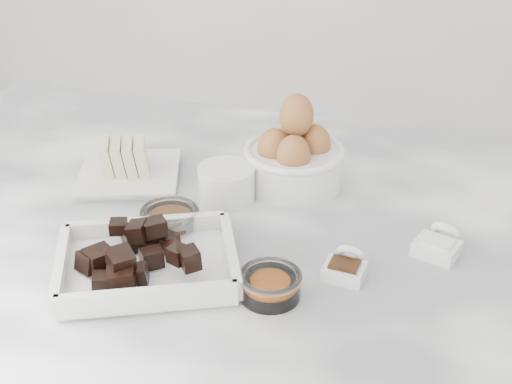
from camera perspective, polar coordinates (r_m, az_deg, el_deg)
marble_slab at (r=0.99m, az=-1.62°, el=-3.69°), size 1.20×0.80×0.04m
chocolate_dish at (r=0.88m, az=-8.73°, el=-5.27°), size 0.27×0.24×0.06m
butter_plate at (r=1.10m, az=-10.28°, el=2.05°), size 0.19×0.19×0.06m
sugar_ramekin at (r=1.03m, az=-2.38°, el=0.83°), size 0.08×0.08×0.05m
egg_bowl at (r=1.06m, az=3.06°, el=2.90°), size 0.15×0.15×0.14m
honey_bowl at (r=0.96m, az=-6.90°, el=-2.26°), size 0.08×0.08×0.03m
zest_bowl at (r=0.84m, az=1.14°, el=-7.37°), size 0.08×0.08×0.03m
vanilla_spoon at (r=0.88m, az=7.19°, el=-5.92°), size 0.05×0.06×0.04m
salt_spoon at (r=0.94m, az=14.41°, el=-4.03°), size 0.06×0.08×0.04m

